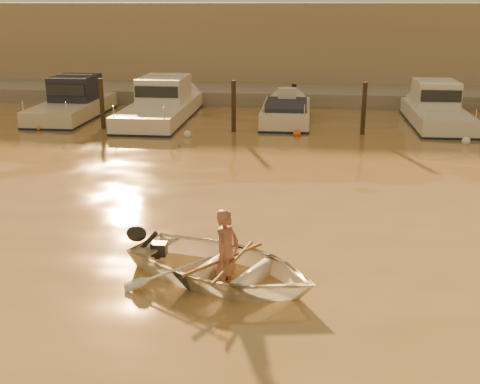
# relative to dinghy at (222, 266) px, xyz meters

# --- Properties ---
(ground_plane) EXTENTS (160.00, 160.00, 0.00)m
(ground_plane) POSITION_rel_dinghy_xyz_m (-1.17, -0.67, -0.27)
(ground_plane) COLOR olive
(ground_plane) RESTS_ON ground
(dinghy) EXTENTS (4.52, 4.00, 0.77)m
(dinghy) POSITION_rel_dinghy_xyz_m (0.00, 0.00, 0.00)
(dinghy) COLOR white
(dinghy) RESTS_ON ground_plane
(person) EXTENTS (0.62, 0.73, 1.68)m
(person) POSITION_rel_dinghy_xyz_m (0.09, -0.04, 0.27)
(person) COLOR #945C4A
(person) RESTS_ON dinghy
(outboard_motor) EXTENTS (0.98, 0.74, 0.70)m
(outboard_motor) POSITION_rel_dinghy_xyz_m (-1.36, 0.63, 0.01)
(outboard_motor) COLOR black
(outboard_motor) RESTS_ON dinghy
(oar_port) EXTENTS (0.53, 2.06, 0.13)m
(oar_port) POSITION_rel_dinghy_xyz_m (0.23, -0.11, 0.15)
(oar_port) COLOR olive
(oar_port) RESTS_ON dinghy
(oar_starboard) EXTENTS (1.25, 1.76, 0.13)m
(oar_starboard) POSITION_rel_dinghy_xyz_m (0.05, -0.02, 0.15)
(oar_starboard) COLOR brown
(oar_starboard) RESTS_ON dinghy
(moored_boat_1) EXTENTS (2.22, 6.61, 1.75)m
(moored_boat_1) POSITION_rel_dinghy_xyz_m (-8.81, 15.33, 0.36)
(moored_boat_1) COLOR beige
(moored_boat_1) RESTS_ON ground_plane
(moored_boat_2) EXTENTS (2.43, 8.08, 1.75)m
(moored_boat_2) POSITION_rel_dinghy_xyz_m (-4.82, 15.33, 0.36)
(moored_boat_2) COLOR white
(moored_boat_2) RESTS_ON ground_plane
(moored_boat_3) EXTENTS (1.96, 5.69, 0.95)m
(moored_boat_3) POSITION_rel_dinghy_xyz_m (0.60, 15.33, -0.04)
(moored_boat_3) COLOR beige
(moored_boat_3) RESTS_ON ground_plane
(moored_boat_4) EXTENTS (2.09, 6.50, 1.75)m
(moored_boat_4) POSITION_rel_dinghy_xyz_m (6.81, 15.33, 0.36)
(moored_boat_4) COLOR silver
(moored_boat_4) RESTS_ON ground_plane
(piling_1) EXTENTS (0.18, 0.18, 2.20)m
(piling_1) POSITION_rel_dinghy_xyz_m (-6.67, 13.13, 0.63)
(piling_1) COLOR #2D2319
(piling_1) RESTS_ON ground_plane
(piling_2) EXTENTS (0.18, 0.18, 2.20)m
(piling_2) POSITION_rel_dinghy_xyz_m (-1.37, 13.13, 0.63)
(piling_2) COLOR #2D2319
(piling_2) RESTS_ON ground_plane
(piling_3) EXTENTS (0.18, 0.18, 2.20)m
(piling_3) POSITION_rel_dinghy_xyz_m (3.63, 13.13, 0.63)
(piling_3) COLOR #2D2319
(piling_3) RESTS_ON ground_plane
(fender_b) EXTENTS (0.30, 0.30, 0.30)m
(fender_b) POSITION_rel_dinghy_xyz_m (-9.09, 12.54, -0.17)
(fender_b) COLOR #C77817
(fender_b) RESTS_ON ground_plane
(fender_c) EXTENTS (0.30, 0.30, 0.30)m
(fender_c) POSITION_rel_dinghy_xyz_m (-2.99, 11.91, -0.17)
(fender_c) COLOR silver
(fender_c) RESTS_ON ground_plane
(fender_d) EXTENTS (0.30, 0.30, 0.30)m
(fender_d) POSITION_rel_dinghy_xyz_m (1.13, 12.59, -0.17)
(fender_d) COLOR #E8591B
(fender_d) RESTS_ON ground_plane
(fender_e) EXTENTS (0.30, 0.30, 0.30)m
(fender_e) POSITION_rel_dinghy_xyz_m (7.22, 11.93, -0.17)
(fender_e) COLOR white
(fender_e) RESTS_ON ground_plane
(quay) EXTENTS (52.00, 4.00, 1.00)m
(quay) POSITION_rel_dinghy_xyz_m (-1.17, 20.83, -0.12)
(quay) COLOR gray
(quay) RESTS_ON ground_plane
(waterfront_building) EXTENTS (46.00, 7.00, 4.80)m
(waterfront_building) POSITION_rel_dinghy_xyz_m (-1.17, 26.33, 2.13)
(waterfront_building) COLOR #9E8466
(waterfront_building) RESTS_ON quay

